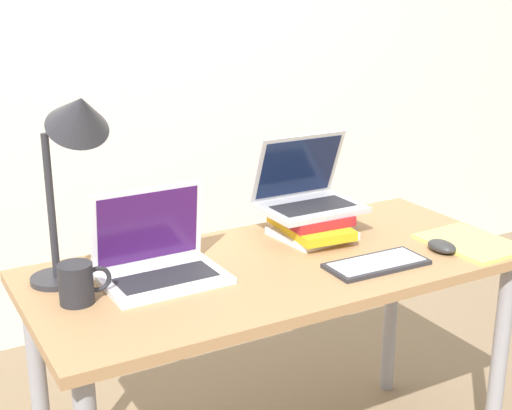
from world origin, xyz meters
name	(u,v)px	position (x,y,z in m)	size (l,w,h in m)	color
wall_back	(117,19)	(0.00, 1.62, 1.35)	(8.00, 0.05, 2.70)	silver
desk	(279,292)	(0.00, 0.32, 0.65)	(1.41, 0.64, 0.74)	#9E754C
laptop_left	(159,261)	(-0.34, 0.38, 0.79)	(0.32, 0.23, 0.24)	silver
book_stack	(311,225)	(0.19, 0.45, 0.78)	(0.23, 0.29, 0.08)	white
laptop_on_books	(306,194)	(0.20, 0.49, 0.87)	(0.30, 0.23, 0.23)	#B2B2B7
wireless_keyboard	(377,264)	(0.22, 0.16, 0.75)	(0.29, 0.13, 0.01)	#28282D
mouse	(442,246)	(0.45, 0.15, 0.76)	(0.07, 0.10, 0.03)	#2D2D2D
notepad	(470,243)	(0.57, 0.16, 0.75)	(0.23, 0.29, 0.01)	#EFE066
mug	(78,283)	(-0.57, 0.33, 0.79)	(0.13, 0.09, 0.10)	#232328
desk_lamp	(76,135)	(-0.52, 0.45, 1.13)	(0.23, 0.20, 0.53)	#28282D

